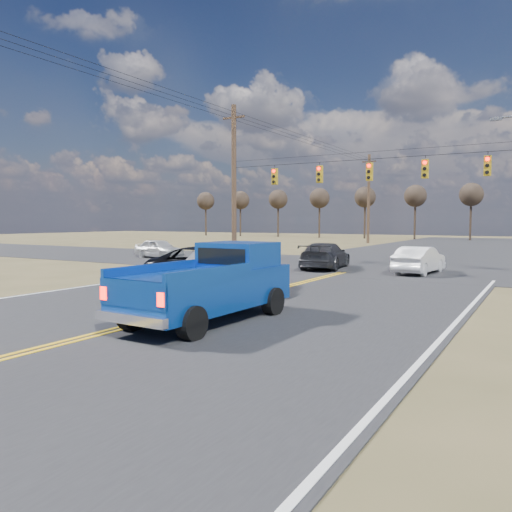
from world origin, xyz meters
The scene contains 12 objects.
ground centered at (0.00, 0.00, 0.00)m, with size 160.00×160.00×0.00m, color brown.
road_main centered at (0.00, 10.00, 0.00)m, with size 14.00×120.00×0.02m, color #28282B.
road_cross centered at (0.00, 18.00, 0.00)m, with size 120.00×12.00×0.02m, color #28282B.
signal_gantry centered at (0.50, 17.79, 5.06)m, with size 19.60×4.83×10.00m.
utility_poles centered at (0.00, 17.00, 5.23)m, with size 19.60×58.32×10.00m.
treeline centered at (0.00, 26.96, 5.70)m, with size 87.00×117.80×7.40m.
pickup_truck centered at (1.31, 1.04, 0.97)m, with size 2.27×5.38×2.00m.
silver_suv centered at (-1.00, 5.38, 0.91)m, with size 2.14×5.32×1.81m, color #B4B6BD.
black_suv centered at (-3.34, 7.25, 0.77)m, with size 2.56×5.56×1.54m, color black.
white_car_queue centered at (3.35, 15.50, 0.67)m, with size 1.41×4.04×1.33m, color white.
dgrey_car_queue centered at (-1.57, 15.50, 0.71)m, with size 1.98×4.86×1.41m, color #2D2E32.
cross_car_west centered at (-14.30, 16.71, 0.66)m, with size 3.90×1.57×1.33m, color silver.
Camera 1 is at (8.74, -9.36, 2.60)m, focal length 35.00 mm.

